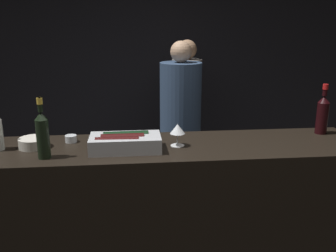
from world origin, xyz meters
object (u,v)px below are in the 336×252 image
(bowl_white, at_px, (34,142))
(red_wine_bottle_tall, at_px, (323,113))
(wine_glass, at_px, (178,130))
(person_blond_tee, at_px, (180,116))
(candle_votive, at_px, (71,139))
(person_in_hoodie, at_px, (186,106))
(champagne_bottle, at_px, (43,133))
(ice_bin_with_bottles, at_px, (124,142))

(bowl_white, height_order, red_wine_bottle_tall, red_wine_bottle_tall)
(red_wine_bottle_tall, bearing_deg, bowl_white, -176.62)
(bowl_white, bearing_deg, wine_glass, -3.76)
(wine_glass, distance_m, person_blond_tee, 1.46)
(wine_glass, height_order, candle_votive, wine_glass)
(bowl_white, distance_m, person_in_hoodie, 2.17)
(champagne_bottle, distance_m, person_in_hoodie, 2.29)
(bowl_white, height_order, person_in_hoodie, person_in_hoodie)
(person_in_hoodie, distance_m, person_blond_tee, 0.43)
(red_wine_bottle_tall, relative_size, champagne_bottle, 0.99)
(bowl_white, bearing_deg, person_blond_tee, 50.80)
(ice_bin_with_bottles, distance_m, red_wine_bottle_tall, 1.39)
(bowl_white, xyz_separation_m, person_blond_tee, (1.11, 1.36, -0.20))
(champagne_bottle, bearing_deg, ice_bin_with_bottles, 10.91)
(candle_votive, relative_size, red_wine_bottle_tall, 0.22)
(candle_votive, distance_m, person_in_hoodie, 1.98)
(bowl_white, bearing_deg, candle_votive, 22.32)
(wine_glass, relative_size, person_blond_tee, 0.09)
(candle_votive, bearing_deg, ice_bin_with_bottles, -29.17)
(ice_bin_with_bottles, xyz_separation_m, person_blond_tee, (0.54, 1.47, -0.22))
(bowl_white, relative_size, person_blond_tee, 0.11)
(red_wine_bottle_tall, height_order, person_blond_tee, person_blond_tee)
(bowl_white, distance_m, person_blond_tee, 1.77)
(bowl_white, bearing_deg, champagne_bottle, -61.31)
(red_wine_bottle_tall, height_order, person_in_hoodie, person_in_hoodie)
(person_in_hoodie, bearing_deg, person_blond_tee, 177.72)
(person_blond_tee, bearing_deg, ice_bin_with_bottles, 71.33)
(champagne_bottle, relative_size, person_in_hoodie, 0.21)
(candle_votive, distance_m, red_wine_bottle_tall, 1.73)
(candle_votive, xyz_separation_m, champagne_bottle, (-0.11, -0.28, 0.13))
(ice_bin_with_bottles, distance_m, candle_votive, 0.40)
(bowl_white, distance_m, candle_votive, 0.23)
(bowl_white, height_order, candle_votive, bowl_white)
(candle_votive, relative_size, person_blond_tee, 0.05)
(ice_bin_with_bottles, relative_size, champagne_bottle, 1.21)
(red_wine_bottle_tall, distance_m, person_in_hoodie, 1.83)
(bowl_white, relative_size, person_in_hoodie, 0.11)
(wine_glass, relative_size, red_wine_bottle_tall, 0.41)
(bowl_white, relative_size, candle_votive, 2.40)
(bowl_white, relative_size, champagne_bottle, 0.51)
(wine_glass, height_order, person_in_hoodie, person_in_hoodie)
(ice_bin_with_bottles, xyz_separation_m, bowl_white, (-0.57, 0.11, -0.02))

